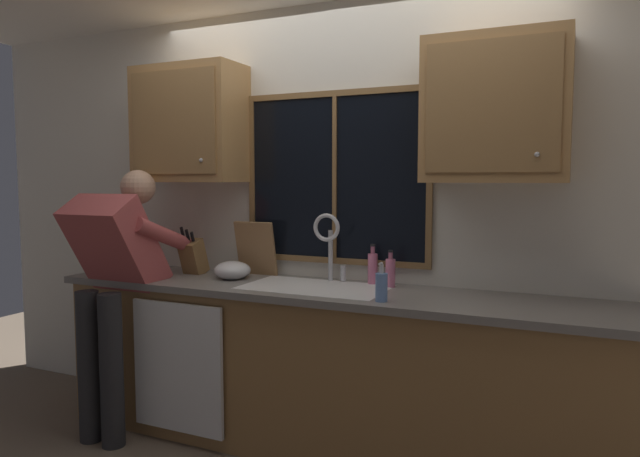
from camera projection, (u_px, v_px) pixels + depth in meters
back_wall at (348, 220)px, 3.44m from camera, size 5.56×0.12×2.55m
window_glass at (335, 178)px, 3.38m from camera, size 1.10×0.02×0.95m
window_frame_top at (335, 93)px, 3.33m from camera, size 1.17×0.02×0.04m
window_frame_bottom at (335, 260)px, 3.41m from camera, size 1.17×0.02×0.04m
window_frame_left at (252, 178)px, 3.60m from camera, size 0.03×0.02×0.95m
window_frame_right at (430, 178)px, 3.14m from camera, size 0.03×0.02×0.95m
window_mullion_center at (335, 178)px, 3.37m from camera, size 0.02×0.02×0.95m
lower_cabinet_run at (324, 372)px, 3.19m from camera, size 3.16×0.58×0.88m
countertop at (323, 292)px, 3.14m from camera, size 3.22×0.62×0.04m
dishwasher_front at (177, 367)px, 3.22m from camera, size 0.60×0.02×0.74m
upper_cabinet_left at (190, 125)px, 3.58m from camera, size 0.70×0.36×0.72m
upper_cabinet_right at (496, 110)px, 2.82m from camera, size 0.70×0.36×0.72m
sink at (315, 304)px, 3.17m from camera, size 0.80×0.46×0.21m
faucet at (329, 239)px, 3.30m from camera, size 0.18×0.09×0.40m
person_standing at (115, 274)px, 3.34m from camera, size 0.53×0.68×1.57m
knife_block at (193, 257)px, 3.60m from camera, size 0.12×0.18×0.32m
cutting_board at (256, 249)px, 3.55m from camera, size 0.27×0.09×0.34m
mixing_bowl at (232, 270)px, 3.43m from camera, size 0.22×0.22×0.11m
soap_dispenser at (381, 286)px, 2.79m from camera, size 0.06×0.07×0.20m
bottle_green_glass at (390, 272)px, 3.16m from camera, size 0.05×0.05×0.21m
bottle_tall_clear at (373, 268)px, 3.26m from camera, size 0.06×0.06×0.23m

